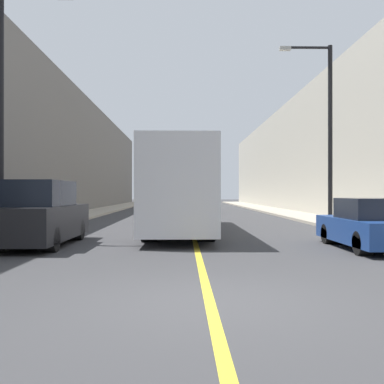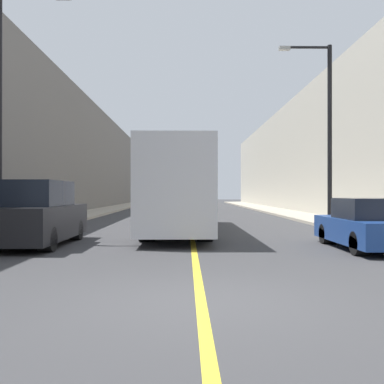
{
  "view_description": "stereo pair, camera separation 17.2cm",
  "coord_description": "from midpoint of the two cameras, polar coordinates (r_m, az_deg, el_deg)",
  "views": [
    {
      "loc": [
        -0.39,
        -6.52,
        1.6
      ],
      "look_at": [
        0.11,
        18.78,
        1.64
      ],
      "focal_mm": 42.0,
      "sensor_mm": 36.0,
      "label": 1
    },
    {
      "loc": [
        -0.22,
        -6.52,
        1.6
      ],
      "look_at": [
        0.11,
        18.78,
        1.64
      ],
      "focal_mm": 42.0,
      "sensor_mm": 36.0,
      "label": 2
    }
  ],
  "objects": [
    {
      "name": "street_lamp_right",
      "position": [
        21.33,
        16.44,
        8.31
      ],
      "size": [
        2.4,
        0.24,
        8.1
      ],
      "color": "black",
      "rests_on": "sidewalk_right"
    },
    {
      "name": "ground_plane",
      "position": [
        6.72,
        1.52,
        -13.86
      ],
      "size": [
        200.0,
        200.0,
        0.0
      ],
      "primitive_type": "plane",
      "color": "#38383A"
    },
    {
      "name": "building_row_left",
      "position": [
        38.1,
        -16.92,
        4.94
      ],
      "size": [
        4.0,
        72.0,
        9.87
      ],
      "primitive_type": "cube",
      "color": "#66605B",
      "rests_on": "ground"
    },
    {
      "name": "road_center_line",
      "position": [
        36.56,
        -0.66,
        -2.59
      ],
      "size": [
        0.16,
        72.0,
        0.01
      ],
      "primitive_type": "cube",
      "color": "gold",
      "rests_on": "ground"
    },
    {
      "name": "parked_suv_left",
      "position": [
        14.33,
        -19.1,
        -2.87
      ],
      "size": [
        1.87,
        4.97,
        1.96
      ],
      "color": "black",
      "rests_on": "ground"
    },
    {
      "name": "sidewalk_left",
      "position": [
        37.22,
        -11.97,
        -2.44
      ],
      "size": [
        2.68,
        72.0,
        0.15
      ],
      "primitive_type": "cube",
      "color": "#A89E8C",
      "rests_on": "ground"
    },
    {
      "name": "sidewalk_right",
      "position": [
        37.33,
        10.62,
        -2.43
      ],
      "size": [
        2.68,
        72.0,
        0.15
      ],
      "primitive_type": "cube",
      "color": "#A89E8C",
      "rests_on": "ground"
    },
    {
      "name": "bus",
      "position": [
        18.48,
        -1.89,
        0.47
      ],
      "size": [
        2.41,
        12.16,
        3.32
      ],
      "color": "silver",
      "rests_on": "ground"
    },
    {
      "name": "building_row_right",
      "position": [
        38.25,
        15.54,
        4.63
      ],
      "size": [
        4.0,
        72.0,
        9.49
      ],
      "primitive_type": "cube",
      "color": "#B7B2A3",
      "rests_on": "ground"
    },
    {
      "name": "car_right_near",
      "position": [
        13.68,
        21.43,
        -4.04
      ],
      "size": [
        1.82,
        4.26,
        1.45
      ],
      "color": "navy",
      "rests_on": "ground"
    },
    {
      "name": "street_lamp_left",
      "position": [
        15.91,
        -22.77,
        10.91
      ],
      "size": [
        2.4,
        0.24,
        7.95
      ],
      "color": "black",
      "rests_on": "sidewalk_left"
    }
  ]
}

